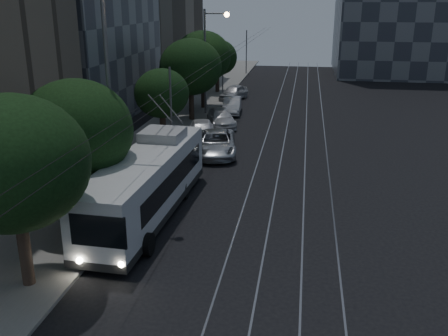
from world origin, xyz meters
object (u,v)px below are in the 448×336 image
pickup_silver (216,143)px  streetlamp_near (117,81)px  car_white_a (202,131)px  car_white_d (234,93)px  trolleybus (148,183)px  car_white_c (232,105)px  car_white_b (221,118)px  streetlamp_far (209,52)px

pickup_silver → streetlamp_near: (-2.68, -10.25, 5.67)m
car_white_a → streetlamp_near: (-1.08, -13.29, 5.66)m
car_white_a → car_white_d: (0.00, 16.30, -0.02)m
pickup_silver → car_white_d: size_ratio=1.25×
trolleybus → car_white_c: trolleybus is taller
car_white_b → car_white_d: size_ratio=1.06×
car_white_a → car_white_b: size_ratio=0.97×
streetlamp_far → car_white_a: bearing=-83.0°
pickup_silver → streetlamp_far: bearing=93.0°
car_white_b → streetlamp_far: streetlamp_far is taller
car_white_a → car_white_d: bearing=77.2°
trolleybus → car_white_a: (-0.20, 13.49, -0.86)m
pickup_silver → car_white_d: 19.41m
streetlamp_near → pickup_silver: bearing=75.4°
car_white_c → streetlamp_near: bearing=-99.5°
pickup_silver → car_white_b: pickup_silver is taller
pickup_silver → car_white_d: pickup_silver is taller
streetlamp_near → car_white_b: bearing=84.6°
car_white_d → streetlamp_near: streetlamp_near is taller
streetlamp_near → trolleybus: bearing=-9.1°
pickup_silver → car_white_a: (-1.60, 3.04, 0.01)m
car_white_d → car_white_b: bearing=-72.5°
car_white_b → streetlamp_far: 6.59m
car_white_a → car_white_d: 16.30m
streetlamp_near → streetlamp_far: bearing=90.1°
car_white_b → car_white_c: car_white_c is taller
car_white_a → car_white_b: (0.63, 4.85, -0.10)m
trolleybus → car_white_a: trolleybus is taller
pickup_silver → streetlamp_far: size_ratio=0.61×
car_white_b → car_white_c: 5.00m
trolleybus → car_white_d: size_ratio=2.66×
car_white_c → car_white_d: bearing=92.0°
car_white_c → streetlamp_near: size_ratio=0.41×
pickup_silver → streetlamp_near: 12.01m
trolleybus → car_white_d: (-0.20, 29.79, -0.88)m
trolleybus → car_white_c: (0.58, 23.34, -0.92)m
trolleybus → car_white_b: (0.43, 18.34, -0.96)m
car_white_a → streetlamp_far: (-1.10, 8.90, 4.80)m
car_white_d → streetlamp_near: size_ratio=0.42×
streetlamp_near → car_white_d: bearing=87.9°
car_white_d → car_white_c: bearing=-68.7°
car_white_a → car_white_c: (0.78, 9.85, -0.06)m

